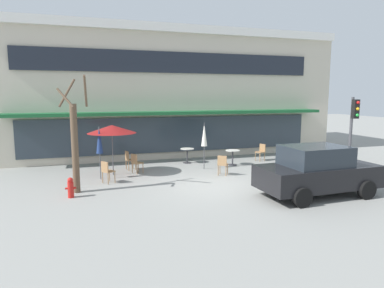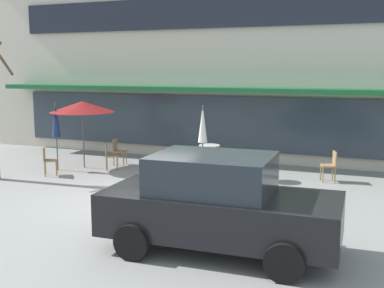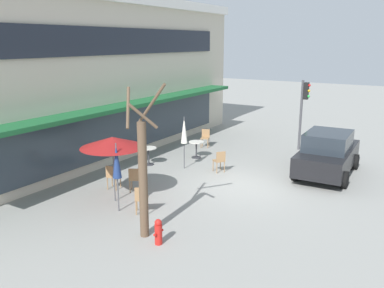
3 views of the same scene
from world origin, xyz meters
TOP-DOWN VIEW (x-y plane):
  - ground_plane at (0.00, 0.00)m, footprint 80.00×80.00m
  - building_facade at (0.00, 9.96)m, footprint 19.88×9.10m
  - cafe_table_near_wall at (2.26, 3.40)m, footprint 0.70×0.70m
  - cafe_table_streetside at (0.25, 4.60)m, footprint 0.70×0.70m
  - patio_umbrella_green_folded at (-3.61, 3.07)m, footprint 2.10×2.10m
  - patio_umbrella_cream_folded at (-4.18, 2.41)m, footprint 0.28×0.28m
  - patio_umbrella_corner_open at (0.61, 3.01)m, footprint 0.28×0.28m
  - cafe_chair_0 at (-3.96, 1.66)m, footprint 0.56×0.56m
  - cafe_chair_1 at (4.20, 4.03)m, footprint 0.50×0.50m
  - cafe_chair_2 at (-2.61, 3.02)m, footprint 0.54×0.54m
  - cafe_chair_3 at (-2.80, 3.89)m, footprint 0.48×0.48m
  - cafe_chair_4 at (0.93, 1.51)m, footprint 0.56×0.56m
  - parked_sedan at (2.86, -2.28)m, footprint 4.26×2.13m
  - street_tree at (-5.09, 0.67)m, footprint 1.03×1.03m
  - traffic_light_pole at (6.15, -0.26)m, footprint 0.26×0.44m
  - fire_hydrant at (-5.29, 0.07)m, footprint 0.36×0.20m

SIDE VIEW (x-z plane):
  - ground_plane at x=0.00m, z-range 0.00..0.00m
  - fire_hydrant at x=-5.29m, z-range 0.00..0.71m
  - cafe_table_near_wall at x=2.26m, z-range 0.14..0.90m
  - cafe_table_streetside at x=0.25m, z-range 0.14..0.90m
  - cafe_chair_0 at x=-3.96m, z-range 0.08..0.97m
  - cafe_chair_1 at x=4.20m, z-range 0.08..0.97m
  - cafe_chair_2 at x=-2.61m, z-range 0.08..0.97m
  - cafe_chair_3 at x=-2.80m, z-range 0.08..0.97m
  - cafe_chair_4 at x=0.93m, z-range 0.08..0.97m
  - parked_sedan at x=2.86m, z-range 0.00..1.76m
  - patio_umbrella_cream_folded at x=-4.18m, z-range 0.53..2.73m
  - patio_umbrella_corner_open at x=0.61m, z-range 0.53..2.73m
  - street_tree at x=-5.09m, z-range -0.28..3.88m
  - patio_umbrella_green_folded at x=-3.61m, z-range 0.92..3.12m
  - traffic_light_pole at x=6.15m, z-range 0.60..4.00m
  - building_facade at x=0.00m, z-range 0.00..7.21m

